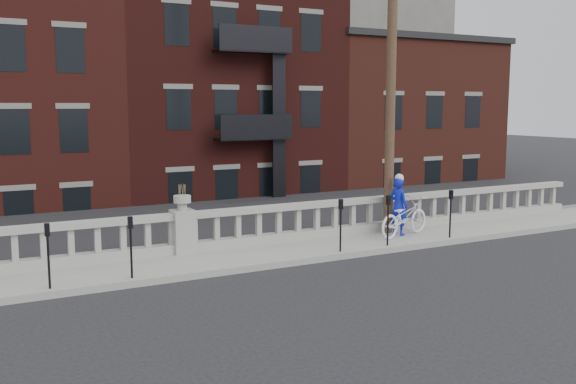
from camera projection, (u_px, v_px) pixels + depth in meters
name	position (u px, v px, depth m)	size (l,w,h in m)	color
ground	(248.00, 299.00, 12.93)	(120.00, 120.00, 0.00)	black
sidewalk	(196.00, 263.00, 15.54)	(32.00, 2.20, 0.15)	gray
balustrade	(183.00, 234.00, 16.29)	(28.00, 0.34, 1.03)	gray
planter_pedestal	(183.00, 226.00, 16.26)	(0.55, 0.55, 1.76)	gray
lower_level	(70.00, 129.00, 32.95)	(80.00, 44.00, 20.80)	#605E59
utility_pole	(391.00, 57.00, 18.27)	(1.60, 0.28, 10.00)	#422D1E
parking_meter_a	(48.00, 248.00, 13.03)	(0.10, 0.09, 1.36)	black
parking_meter_b	(131.00, 240.00, 13.83)	(0.10, 0.09, 1.36)	black
parking_meter_c	(341.00, 219.00, 16.36)	(0.10, 0.09, 1.36)	black
parking_meter_d	(388.00, 214.00, 17.06)	(0.10, 0.09, 1.36)	black
parking_meter_e	(451.00, 208.00, 18.09)	(0.10, 0.09, 1.36)	black
bicycle	(404.00, 217.00, 18.36)	(0.73, 2.09, 1.10)	white
cyclist	(399.00, 206.00, 18.50)	(0.61, 0.40, 1.67)	#0C1ABB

